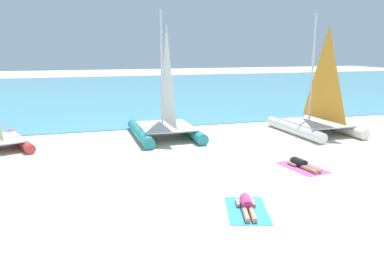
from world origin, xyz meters
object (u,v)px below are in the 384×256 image
Objects in this scene: towel_left at (247,210)px; towel_right at (303,168)px; sailboat_white at (317,116)px; sailboat_teal at (165,119)px; sunbather_left at (247,205)px; sunbather_right at (302,164)px.

towel_right is at bearing 39.23° from towel_left.
towel_right is (-3.96, -5.06, -0.91)m from sailboat_white.
towel_right is (3.82, -6.33, -0.92)m from sailboat_teal.
sunbather_left is (0.02, 0.06, 0.13)m from towel_left.
sailboat_white is 3.91× the size of sunbather_right.
sailboat_white is 6.48m from towel_right.
towel_left is at bearing -148.71° from sunbather_right.
towel_left is 1.23× the size of sunbather_left.
towel_left is 4.68m from sunbather_right.
towel_left is at bearing -90.00° from sunbather_left.
sunbather_left is at bearing -89.27° from sailboat_teal.
sailboat_teal is at bearing 121.11° from towel_right.
sunbather_right is (-0.01, 0.07, 0.13)m from towel_right.
sailboat_teal is at bearing 91.37° from towel_left.
sailboat_teal is 9.24m from sunbather_left.
sunbather_right is (3.81, -6.26, -0.79)m from sailboat_teal.
sailboat_white is 3.96× the size of sunbather_left.
sunbather_right is at bearing 39.93° from towel_left.
sailboat_teal is 3.26× the size of towel_right.
sailboat_white reaches higher than sunbather_right.
sunbather_left is (0.24, -9.20, -0.79)m from sailboat_teal.
sailboat_white is 10.97m from sunbather_left.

